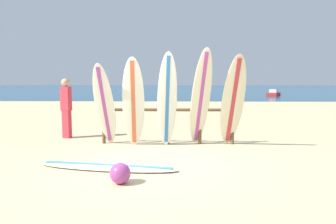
# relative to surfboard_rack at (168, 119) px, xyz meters

# --- Properties ---
(ground_plane) EXTENTS (120.00, 120.00, 0.00)m
(ground_plane) POSITION_rel_surfboard_rack_xyz_m (-0.16, -2.01, -0.66)
(ground_plane) COLOR #D3BC8C
(ocean_water) EXTENTS (120.00, 80.00, 0.01)m
(ocean_water) POSITION_rel_surfboard_rack_xyz_m (-0.16, 55.99, -0.66)
(ocean_water) COLOR navy
(ocean_water) RESTS_ON ground
(surfboard_rack) EXTENTS (3.52, 0.09, 1.06)m
(surfboard_rack) POSITION_rel_surfboard_rack_xyz_m (0.00, 0.00, 0.00)
(surfboard_rack) COLOR brown
(surfboard_rack) RESTS_ON ground
(surfboard_leaning_far_left) EXTENTS (0.59, 0.97, 2.10)m
(surfboard_leaning_far_left) POSITION_rel_surfboard_rack_xyz_m (-1.58, -0.37, 0.39)
(surfboard_leaning_far_left) COLOR silver
(surfboard_leaning_far_left) RESTS_ON ground
(surfboard_leaning_left) EXTENTS (0.59, 0.60, 2.25)m
(surfboard_leaning_left) POSITION_rel_surfboard_rack_xyz_m (-0.84, -0.44, 0.47)
(surfboard_leaning_left) COLOR silver
(surfboard_leaning_left) RESTS_ON ground
(surfboard_leaning_center_left) EXTENTS (0.59, 0.67, 2.38)m
(surfboard_leaning_center_left) POSITION_rel_surfboard_rack_xyz_m (-0.00, -0.42, 0.53)
(surfboard_leaning_center_left) COLOR white
(surfboard_leaning_center_left) RESTS_ON ground
(surfboard_leaning_center) EXTENTS (0.66, 1.24, 2.45)m
(surfboard_leaning_center) POSITION_rel_surfboard_rack_xyz_m (0.83, -0.41, 0.56)
(surfboard_leaning_center) COLOR beige
(surfboard_leaning_center) RESTS_ON ground
(surfboard_leaning_center_right) EXTENTS (0.64, 1.15, 2.30)m
(surfboard_leaning_center_right) POSITION_rel_surfboard_rack_xyz_m (1.63, -0.41, 0.49)
(surfboard_leaning_center_right) COLOR beige
(surfboard_leaning_center_right) RESTS_ON ground
(surfboard_lying_on_sand) EXTENTS (2.82, 0.97, 0.08)m
(surfboard_lying_on_sand) POSITION_rel_surfboard_rack_xyz_m (-1.10, -2.26, -0.63)
(surfboard_lying_on_sand) COLOR white
(surfboard_lying_on_sand) RESTS_ON ground
(beachgoer_standing) EXTENTS (0.32, 0.26, 1.74)m
(beachgoer_standing) POSITION_rel_surfboard_rack_xyz_m (-2.98, 0.73, 0.30)
(beachgoer_standing) COLOR #D8333F
(beachgoer_standing) RESTS_ON ground
(small_boat_offshore) EXTENTS (2.20, 2.86, 0.71)m
(small_boat_offshore) POSITION_rel_surfboard_rack_xyz_m (10.89, 25.11, -0.40)
(small_boat_offshore) COLOR #B22D28
(small_boat_offshore) RESTS_ON ocean_water
(beach_ball) EXTENTS (0.34, 0.34, 0.34)m
(beach_ball) POSITION_rel_surfboard_rack_xyz_m (-0.69, -3.10, -0.49)
(beach_ball) COLOR #A53F8C
(beach_ball) RESTS_ON ground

